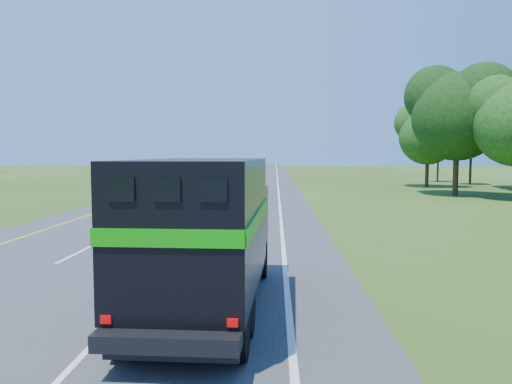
% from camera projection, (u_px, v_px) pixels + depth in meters
% --- Properties ---
extents(road, '(15.00, 260.00, 0.04)m').
position_uv_depth(road, '(220.00, 191.00, 47.28)').
color(road, '#38383A').
rests_on(road, ground).
extents(lane_markings, '(11.15, 260.00, 0.01)m').
position_uv_depth(lane_markings, '(220.00, 191.00, 47.28)').
color(lane_markings, yellow).
rests_on(lane_markings, road).
extents(horse_truck, '(2.68, 7.78, 3.41)m').
position_uv_depth(horse_truck, '(206.00, 230.00, 11.08)').
color(horse_truck, black).
rests_on(horse_truck, road).
extents(white_suv, '(2.94, 5.75, 1.55)m').
position_uv_depth(white_suv, '(170.00, 187.00, 41.68)').
color(white_suv, white).
rests_on(white_suv, road).
extents(far_car, '(1.82, 4.24, 1.43)m').
position_uv_depth(far_car, '(236.00, 167.00, 107.57)').
color(far_car, silver).
rests_on(far_car, road).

